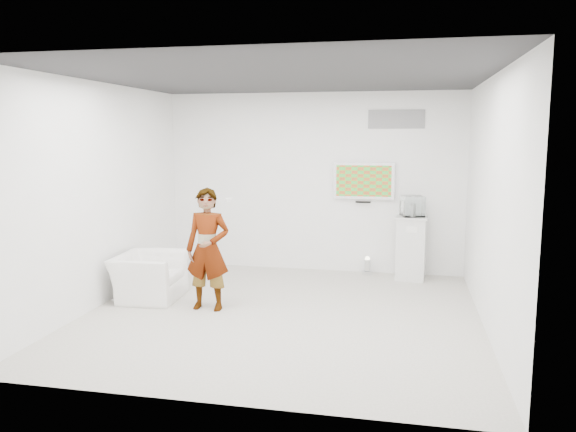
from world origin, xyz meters
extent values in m
cube|color=beige|center=(0.00, 0.00, 0.01)|extent=(5.00, 5.00, 0.01)
cube|color=#2B2B2D|center=(0.00, 0.00, 3.00)|extent=(5.00, 5.00, 0.01)
cube|color=white|center=(0.00, 2.50, 1.50)|extent=(5.00, 0.01, 3.00)
cube|color=white|center=(0.00, -2.50, 1.50)|extent=(5.00, 0.01, 3.00)
cube|color=white|center=(-2.50, 0.00, 1.50)|extent=(0.01, 5.00, 3.00)
cube|color=white|center=(2.50, 0.00, 1.50)|extent=(0.01, 5.00, 3.00)
cube|color=silver|center=(0.85, 2.45, 1.55)|extent=(1.00, 0.08, 0.60)
cube|color=gray|center=(1.35, 2.49, 2.55)|extent=(0.90, 0.02, 0.30)
imported|color=white|center=(-1.00, 0.03, 0.81)|extent=(0.59, 0.39, 1.62)
imported|color=white|center=(-1.99, 0.32, 0.32)|extent=(0.91, 1.03, 0.64)
cube|color=silver|center=(1.64, 2.18, 0.51)|extent=(0.54, 0.54, 1.02)
cylinder|color=silver|center=(0.94, 2.33, 0.14)|extent=(0.23, 0.23, 0.29)
cube|color=silver|center=(1.64, 2.18, 1.18)|extent=(0.40, 0.40, 0.33)
cube|color=silver|center=(1.64, 2.18, 1.12)|extent=(0.07, 0.15, 0.20)
cube|color=silver|center=(-0.75, 0.18, 1.46)|extent=(0.07, 0.15, 0.04)
camera|label=1|loc=(1.51, -6.84, 2.31)|focal=35.00mm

